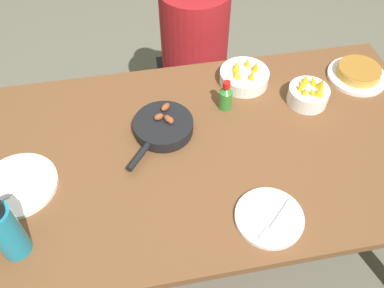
{
  "coord_description": "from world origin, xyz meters",
  "views": [
    {
      "loc": [
        -0.17,
        -0.93,
        1.87
      ],
      "look_at": [
        0.0,
        0.0,
        0.74
      ],
      "focal_mm": 38.0,
      "sensor_mm": 36.0,
      "label": 1
    }
  ],
  "objects_px": {
    "person_figure": "(194,68)",
    "hot_sauce_bottle": "(226,96)",
    "frittata_plate_center": "(358,73)",
    "empty_plate_near_front": "(18,185)",
    "skillet": "(163,127)",
    "fruit_bowl_citrus": "(244,76)",
    "water_bottle": "(5,230)",
    "empty_plate_far_left": "(269,218)",
    "fruit_bowl_mango": "(309,93)"
  },
  "relations": [
    {
      "from": "frittata_plate_center",
      "to": "water_bottle",
      "type": "xyz_separation_m",
      "value": [
        -1.36,
        -0.55,
        0.09
      ]
    },
    {
      "from": "empty_plate_near_front",
      "to": "empty_plate_far_left",
      "type": "bearing_deg",
      "value": -19.11
    },
    {
      "from": "fruit_bowl_mango",
      "to": "fruit_bowl_citrus",
      "type": "bearing_deg",
      "value": 144.28
    },
    {
      "from": "skillet",
      "to": "frittata_plate_center",
      "type": "distance_m",
      "value": 0.88
    },
    {
      "from": "frittata_plate_center",
      "to": "hot_sauce_bottle",
      "type": "relative_size",
      "value": 1.89
    },
    {
      "from": "empty_plate_near_front",
      "to": "empty_plate_far_left",
      "type": "distance_m",
      "value": 0.85
    },
    {
      "from": "skillet",
      "to": "water_bottle",
      "type": "xyz_separation_m",
      "value": [
        -0.5,
        -0.39,
        0.09
      ]
    },
    {
      "from": "skillet",
      "to": "empty_plate_far_left",
      "type": "distance_m",
      "value": 0.52
    },
    {
      "from": "fruit_bowl_citrus",
      "to": "empty_plate_far_left",
      "type": "bearing_deg",
      "value": -98.19
    },
    {
      "from": "frittata_plate_center",
      "to": "empty_plate_near_front",
      "type": "bearing_deg",
      "value": -167.23
    },
    {
      "from": "empty_plate_far_left",
      "to": "water_bottle",
      "type": "xyz_separation_m",
      "value": [
        -0.79,
        0.04,
        0.11
      ]
    },
    {
      "from": "hot_sauce_bottle",
      "to": "person_figure",
      "type": "relative_size",
      "value": 0.11
    },
    {
      "from": "empty_plate_near_front",
      "to": "empty_plate_far_left",
      "type": "xyz_separation_m",
      "value": [
        0.8,
        -0.28,
        0.0
      ]
    },
    {
      "from": "water_bottle",
      "to": "person_figure",
      "type": "relative_size",
      "value": 0.22
    },
    {
      "from": "frittata_plate_center",
      "to": "water_bottle",
      "type": "relative_size",
      "value": 1.0
    },
    {
      "from": "skillet",
      "to": "fruit_bowl_mango",
      "type": "relative_size",
      "value": 1.89
    },
    {
      "from": "skillet",
      "to": "fruit_bowl_citrus",
      "type": "xyz_separation_m",
      "value": [
        0.38,
        0.22,
        0.01
      ]
    },
    {
      "from": "skillet",
      "to": "hot_sauce_bottle",
      "type": "height_order",
      "value": "hot_sauce_bottle"
    },
    {
      "from": "fruit_bowl_citrus",
      "to": "water_bottle",
      "type": "xyz_separation_m",
      "value": [
        -0.88,
        -0.61,
        0.08
      ]
    },
    {
      "from": "hot_sauce_bottle",
      "to": "fruit_bowl_citrus",
      "type": "bearing_deg",
      "value": 48.77
    },
    {
      "from": "person_figure",
      "to": "fruit_bowl_mango",
      "type": "bearing_deg",
      "value": -58.84
    },
    {
      "from": "empty_plate_near_front",
      "to": "person_figure",
      "type": "distance_m",
      "value": 1.13
    },
    {
      "from": "person_figure",
      "to": "frittata_plate_center",
      "type": "bearing_deg",
      "value": -38.18
    },
    {
      "from": "water_bottle",
      "to": "frittata_plate_center",
      "type": "bearing_deg",
      "value": 21.87
    },
    {
      "from": "skillet",
      "to": "frittata_plate_center",
      "type": "xyz_separation_m",
      "value": [
        0.86,
        0.16,
        -0.0
      ]
    },
    {
      "from": "empty_plate_far_left",
      "to": "fruit_bowl_mango",
      "type": "xyz_separation_m",
      "value": [
        0.32,
        0.49,
        0.03
      ]
    },
    {
      "from": "person_figure",
      "to": "hot_sauce_bottle",
      "type": "bearing_deg",
      "value": -88.19
    },
    {
      "from": "fruit_bowl_citrus",
      "to": "hot_sauce_bottle",
      "type": "relative_size",
      "value": 1.56
    },
    {
      "from": "person_figure",
      "to": "water_bottle",
      "type": "bearing_deg",
      "value": -125.92
    },
    {
      "from": "empty_plate_far_left",
      "to": "fruit_bowl_citrus",
      "type": "height_order",
      "value": "fruit_bowl_citrus"
    },
    {
      "from": "hot_sauce_bottle",
      "to": "skillet",
      "type": "bearing_deg",
      "value": -161.63
    },
    {
      "from": "empty_plate_near_front",
      "to": "hot_sauce_bottle",
      "type": "xyz_separation_m",
      "value": [
        0.78,
        0.24,
        0.05
      ]
    },
    {
      "from": "frittata_plate_center",
      "to": "skillet",
      "type": "bearing_deg",
      "value": -169.75
    },
    {
      "from": "frittata_plate_center",
      "to": "fruit_bowl_citrus",
      "type": "relative_size",
      "value": 1.21
    },
    {
      "from": "fruit_bowl_mango",
      "to": "skillet",
      "type": "bearing_deg",
      "value": -174.54
    },
    {
      "from": "empty_plate_far_left",
      "to": "hot_sauce_bottle",
      "type": "xyz_separation_m",
      "value": [
        -0.02,
        0.52,
        0.05
      ]
    },
    {
      "from": "skillet",
      "to": "empty_plate_far_left",
      "type": "relative_size",
      "value": 1.38
    },
    {
      "from": "hot_sauce_bottle",
      "to": "frittata_plate_center",
      "type": "bearing_deg",
      "value": 6.54
    },
    {
      "from": "fruit_bowl_mango",
      "to": "water_bottle",
      "type": "height_order",
      "value": "water_bottle"
    },
    {
      "from": "person_figure",
      "to": "empty_plate_near_front",
      "type": "bearing_deg",
      "value": -133.82
    },
    {
      "from": "empty_plate_far_left",
      "to": "hot_sauce_bottle",
      "type": "bearing_deg",
      "value": 92.15
    },
    {
      "from": "empty_plate_far_left",
      "to": "water_bottle",
      "type": "height_order",
      "value": "water_bottle"
    },
    {
      "from": "skillet",
      "to": "fruit_bowl_mango",
      "type": "bearing_deg",
      "value": 133.38
    },
    {
      "from": "empty_plate_far_left",
      "to": "person_figure",
      "type": "height_order",
      "value": "person_figure"
    },
    {
      "from": "fruit_bowl_mango",
      "to": "person_figure",
      "type": "xyz_separation_m",
      "value": [
        -0.35,
        0.58,
        -0.29
      ]
    },
    {
      "from": "skillet",
      "to": "person_figure",
      "type": "bearing_deg",
      "value": -162.99
    },
    {
      "from": "frittata_plate_center",
      "to": "fruit_bowl_citrus",
      "type": "xyz_separation_m",
      "value": [
        -0.49,
        0.06,
        0.01
      ]
    },
    {
      "from": "person_figure",
      "to": "skillet",
      "type": "bearing_deg",
      "value": -110.91
    },
    {
      "from": "water_bottle",
      "to": "person_figure",
      "type": "bearing_deg",
      "value": 54.08
    },
    {
      "from": "skillet",
      "to": "empty_plate_near_front",
      "type": "relative_size",
      "value": 1.14
    }
  ]
}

